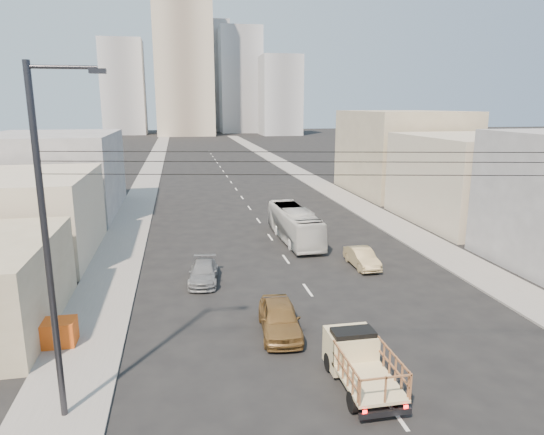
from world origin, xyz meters
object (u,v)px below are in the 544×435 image
object	(u,v)px
city_bus	(295,224)
sedan_brown	(280,318)
flatbed_pickup	(360,359)
sedan_grey	(204,273)
streetlamp_left	(49,241)
crate_stack	(55,333)
sedan_tan	(362,258)

from	to	relation	value
city_bus	sedan_brown	xyz separation A→B (m)	(-4.52, -15.77, -0.57)
flatbed_pickup	sedan_grey	distance (m)	13.65
streetlamp_left	crate_stack	size ratio (longest dim) A/B	6.67
sedan_brown	crate_stack	xyz separation A→B (m)	(-10.23, 0.60, -0.08)
sedan_tan	city_bus	bearing A→B (deg)	111.76
sedan_brown	crate_stack	bearing A→B (deg)	-178.65
flatbed_pickup	sedan_brown	xyz separation A→B (m)	(-2.17, 4.90, -0.32)
sedan_brown	crate_stack	distance (m)	10.24
city_bus	sedan_brown	size ratio (longest dim) A/B	2.12
city_bus	sedan_grey	distance (m)	11.25
flatbed_pickup	streetlamp_left	world-z (taller)	streetlamp_left
flatbed_pickup	streetlamp_left	xyz separation A→B (m)	(-10.79, 0.02, 5.34)
sedan_brown	streetlamp_left	distance (m)	11.41
city_bus	crate_stack	world-z (taller)	city_bus
sedan_grey	streetlamp_left	size ratio (longest dim) A/B	0.35
sedan_brown	sedan_tan	world-z (taller)	sedan_brown
flatbed_pickup	sedan_brown	bearing A→B (deg)	113.82
flatbed_pickup	sedan_tan	bearing A→B (deg)	68.49
sedan_brown	sedan_tan	distance (m)	11.36
city_bus	crate_stack	bearing A→B (deg)	-136.13
sedan_grey	streetlamp_left	distance (m)	14.83
sedan_grey	crate_stack	xyz separation A→B (m)	(-7.02, -7.04, 0.08)
sedan_brown	streetlamp_left	bearing A→B (deg)	-145.79
city_bus	sedan_brown	distance (m)	16.42
sedan_tan	streetlamp_left	xyz separation A→B (m)	(-16.09, -13.44, 5.80)
sedan_brown	sedan_grey	bearing A→B (deg)	117.49
streetlamp_left	crate_stack	distance (m)	8.10
flatbed_pickup	sedan_grey	size ratio (longest dim) A/B	1.05
crate_stack	sedan_tan	bearing A→B (deg)	24.22
sedan_grey	streetlamp_left	xyz separation A→B (m)	(-5.41, -12.51, 5.83)
sedan_brown	flatbed_pickup	bearing A→B (deg)	-61.49
sedan_brown	sedan_grey	size ratio (longest dim) A/B	1.09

